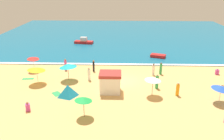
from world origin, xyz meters
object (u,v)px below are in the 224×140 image
(beachgoer_1, at_px, (94,66))
(small_boat_0, at_px, (84,41))
(beach_umbrella_2, at_px, (68,65))
(beachgoer_2, at_px, (66,65))
(beach_umbrella_4, at_px, (33,58))
(beachgoer_0, at_px, (161,69))
(beachgoer_6, at_px, (28,107))
(beach_umbrella_0, at_px, (221,88))
(beach_tent, at_px, (68,91))
(lifeguard_cabana, at_px, (110,82))
(beach_umbrella_3, at_px, (153,79))
(beachgoer_8, at_px, (89,74))
(beachgoer_12, at_px, (153,70))
(beachgoer_7, at_px, (217,72))
(beach_umbrella_6, at_px, (36,69))
(beachgoer_10, at_px, (178,89))
(small_boat_1, at_px, (158,56))
(beach_umbrella_5, at_px, (83,99))
(beachgoer_11, at_px, (157,82))

(beachgoer_1, distance_m, small_boat_0, 16.43)
(beach_umbrella_2, bearing_deg, beachgoer_2, 108.13)
(beach_umbrella_4, distance_m, beachgoer_0, 18.20)
(beachgoer_6, bearing_deg, beach_umbrella_0, 6.71)
(beach_umbrella_2, bearing_deg, beach_tent, -78.94)
(lifeguard_cabana, xyz_separation_m, beach_umbrella_3, (4.79, -0.82, 0.81))
(beach_tent, bearing_deg, beachgoer_0, 32.07)
(beach_umbrella_2, xyz_separation_m, beachgoer_8, (2.73, -0.01, -1.16))
(beach_umbrella_0, relative_size, beachgoer_0, 1.42)
(beachgoer_12, bearing_deg, beach_umbrella_0, -52.12)
(beachgoer_7, distance_m, beachgoer_8, 17.88)
(lifeguard_cabana, xyz_separation_m, beachgoer_2, (-6.82, 6.99, -0.41))
(lifeguard_cabana, distance_m, beachgoer_8, 4.46)
(beachgoer_0, relative_size, beachgoer_12, 1.03)
(beachgoer_0, xyz_separation_m, beachgoer_6, (-14.94, -10.42, -0.37))
(beach_umbrella_6, xyz_separation_m, beachgoer_2, (2.52, 4.84, -1.13))
(beachgoer_10, xyz_separation_m, small_boat_1, (-0.00, 14.13, -0.41))
(beach_umbrella_0, bearing_deg, beachgoer_10, 159.68)
(beach_umbrella_0, xyz_separation_m, beachgoer_6, (-19.88, -2.34, -1.30))
(beach_umbrella_4, bearing_deg, beachgoer_7, -1.05)
(beach_umbrella_6, height_order, beachgoer_7, beach_umbrella_6)
(beach_umbrella_5, height_order, beachgoer_8, beach_umbrella_5)
(beach_tent, bearing_deg, beachgoer_6, -136.82)
(beach_umbrella_0, bearing_deg, beachgoer_12, 127.88)
(beach_tent, relative_size, beachgoer_6, 2.24)
(beach_umbrella_2, relative_size, beachgoer_8, 1.77)
(beach_umbrella_0, height_order, beachgoer_6, beach_umbrella_0)
(beachgoer_1, xyz_separation_m, beachgoer_2, (-4.16, 0.37, -0.02))
(lifeguard_cabana, height_order, beachgoer_11, lifeguard_cabana)
(beach_umbrella_3, height_order, small_boat_1, beach_umbrella_3)
(beach_umbrella_6, xyz_separation_m, beachgoer_0, (16.18, 3.67, -1.15))
(beach_umbrella_3, distance_m, beachgoer_1, 10.60)
(beach_umbrella_0, distance_m, beach_umbrella_4, 24.69)
(beachgoer_8, bearing_deg, small_boat_1, 43.53)
(beach_umbrella_4, bearing_deg, beach_umbrella_6, -65.60)
(beach_umbrella_4, xyz_separation_m, beach_tent, (6.60, -7.90, -1.25))
(beach_umbrella_0, height_order, beach_umbrella_5, beach_umbrella_5)
(beach_umbrella_4, height_order, small_boat_1, beach_umbrella_4)
(beach_umbrella_3, distance_m, small_boat_1, 14.61)
(beach_umbrella_5, xyz_separation_m, beachgoer_1, (-0.35, 12.08, -1.04))
(small_boat_0, relative_size, small_boat_1, 1.45)
(beach_umbrella_5, distance_m, beachgoer_6, 6.03)
(beach_umbrella_4, relative_size, beachgoer_6, 2.44)
(beachgoer_2, bearing_deg, beachgoer_11, -25.17)
(beachgoer_0, bearing_deg, beachgoer_1, 175.25)
(lifeguard_cabana, height_order, small_boat_1, lifeguard_cabana)
(small_boat_0, bearing_deg, beachgoer_6, -93.50)
(beachgoer_8, bearing_deg, beachgoer_2, 137.15)
(beachgoer_1, bearing_deg, beachgoer_8, -94.33)
(beach_umbrella_6, height_order, beachgoer_0, beach_umbrella_6)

